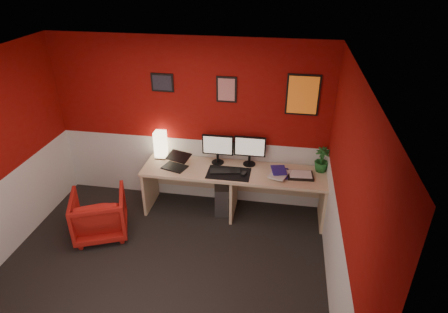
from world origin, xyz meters
The scene contains 24 objects.
ground centered at (0.00, 0.00, 0.00)m, with size 4.00×3.50×0.01m, color black.
ceiling centered at (0.00, 0.00, 2.50)m, with size 4.00×3.50×0.01m, color white.
wall_back centered at (0.00, 1.75, 1.25)m, with size 4.00×0.01×2.50m, color maroon.
wall_right centered at (2.00, 0.00, 1.25)m, with size 0.01×3.50×2.50m, color maroon.
wainscot_back centered at (0.00, 1.75, 0.50)m, with size 4.00×0.01×1.00m, color silver.
wainscot_right centered at (2.00, 0.00, 0.50)m, with size 0.01×3.50×1.00m, color silver.
desk centered at (0.71, 1.41, 0.36)m, with size 2.60×0.65×0.73m, color #CFB085.
shoji_lamp centered at (-0.42, 1.62, 0.93)m, with size 0.16×0.16×0.40m, color #FFE5B2.
laptop centered at (-0.14, 1.34, 0.84)m, with size 0.33×0.23×0.22m, color black.
monitor_left centered at (0.44, 1.59, 1.02)m, with size 0.45×0.06×0.58m, color black.
monitor_right centered at (0.90, 1.61, 1.02)m, with size 0.45×0.06×0.58m, color black.
desk_mat centered at (0.65, 1.31, 0.73)m, with size 0.60×0.38×0.01m, color black.
keyboard centered at (0.59, 1.34, 0.74)m, with size 0.42×0.14×0.02m, color black.
mouse centered at (0.86, 1.31, 0.75)m, with size 0.06×0.10×0.03m, color black.
book_bottom centered at (1.26, 1.41, 0.74)m, with size 0.21×0.28×0.03m, color navy.
book_middle centered at (1.24, 1.37, 0.77)m, with size 0.22×0.31×0.02m, color silver.
book_top centered at (1.24, 1.38, 0.79)m, with size 0.19×0.26×0.02m, color navy.
zen_tray centered at (1.63, 1.40, 0.74)m, with size 0.35×0.25×0.03m, color black.
potted_plant centered at (1.91, 1.59, 0.91)m, with size 0.20×0.20×0.36m, color #19591E.
pc_tower centered at (0.51, 1.47, 0.23)m, with size 0.20×0.45×0.45m, color #99999E.
armchair centered at (-1.02, 0.64, 0.32)m, with size 0.68×0.70×0.64m, color #A6150D.
art_left centered at (-0.36, 1.74, 1.85)m, with size 0.32×0.02×0.26m, color black.
art_center centered at (0.55, 1.74, 1.80)m, with size 0.28×0.02×0.36m, color red.
art_right centered at (1.57, 1.74, 1.78)m, with size 0.44×0.02×0.56m, color orange.
Camera 1 is at (1.34, -3.19, 3.45)m, focal length 30.54 mm.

